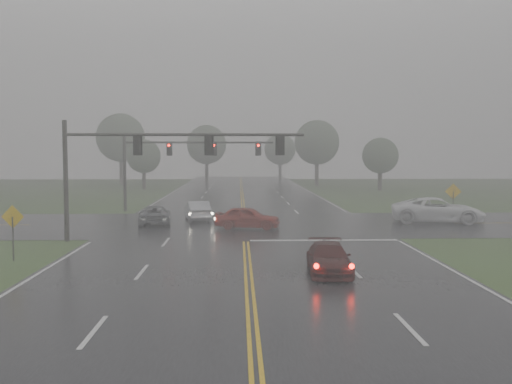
{
  "coord_description": "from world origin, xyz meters",
  "views": [
    {
      "loc": [
        -0.4,
        -17.9,
        5.07
      ],
      "look_at": [
        0.64,
        16.0,
        2.7
      ],
      "focal_mm": 40.0,
      "sensor_mm": 36.0,
      "label": 1
    }
  ],
  "objects_px": {
    "signal_gantry_near": "(141,156)",
    "sedan_maroon": "(329,274)",
    "signal_gantry_far": "(172,156)",
    "pickup_white": "(438,223)",
    "sedan_red": "(248,229)",
    "car_grey": "(155,224)",
    "sedan_silver": "(197,221)"
  },
  "relations": [
    {
      "from": "sedan_maroon",
      "to": "sedan_red",
      "type": "relative_size",
      "value": 0.99
    },
    {
      "from": "signal_gantry_near",
      "to": "signal_gantry_far",
      "type": "height_order",
      "value": "signal_gantry_near"
    },
    {
      "from": "pickup_white",
      "to": "signal_gantry_far",
      "type": "bearing_deg",
      "value": 77.77
    },
    {
      "from": "pickup_white",
      "to": "signal_gantry_near",
      "type": "relative_size",
      "value": 0.47
    },
    {
      "from": "sedan_red",
      "to": "pickup_white",
      "type": "height_order",
      "value": "pickup_white"
    },
    {
      "from": "sedan_red",
      "to": "pickup_white",
      "type": "bearing_deg",
      "value": -68.41
    },
    {
      "from": "sedan_red",
      "to": "car_grey",
      "type": "bearing_deg",
      "value": 79.08
    },
    {
      "from": "sedan_maroon",
      "to": "sedan_red",
      "type": "xyz_separation_m",
      "value": [
        -3.18,
        14.09,
        0.0
      ]
    },
    {
      "from": "sedan_silver",
      "to": "signal_gantry_far",
      "type": "bearing_deg",
      "value": -80.37
    },
    {
      "from": "sedan_maroon",
      "to": "car_grey",
      "type": "bearing_deg",
      "value": 123.79
    },
    {
      "from": "sedan_maroon",
      "to": "signal_gantry_near",
      "type": "bearing_deg",
      "value": 139.09
    },
    {
      "from": "pickup_white",
      "to": "signal_gantry_near",
      "type": "xyz_separation_m",
      "value": [
        -19.83,
        -7.76,
        4.87
      ]
    },
    {
      "from": "signal_gantry_far",
      "to": "sedan_silver",
      "type": "bearing_deg",
      "value": -69.23
    },
    {
      "from": "sedan_maroon",
      "to": "signal_gantry_near",
      "type": "distance_m",
      "value": 13.9
    },
    {
      "from": "sedan_red",
      "to": "pickup_white",
      "type": "distance_m",
      "value": 14.01
    },
    {
      "from": "sedan_silver",
      "to": "pickup_white",
      "type": "height_order",
      "value": "pickup_white"
    },
    {
      "from": "car_grey",
      "to": "signal_gantry_near",
      "type": "height_order",
      "value": "signal_gantry_near"
    },
    {
      "from": "sedan_red",
      "to": "sedan_silver",
      "type": "relative_size",
      "value": 0.98
    },
    {
      "from": "sedan_silver",
      "to": "pickup_white",
      "type": "xyz_separation_m",
      "value": [
        17.38,
        -1.9,
        0.0
      ]
    },
    {
      "from": "sedan_silver",
      "to": "signal_gantry_near",
      "type": "xyz_separation_m",
      "value": [
        -2.45,
        -9.65,
        4.87
      ]
    },
    {
      "from": "pickup_white",
      "to": "sedan_silver",
      "type": "bearing_deg",
      "value": 95.66
    },
    {
      "from": "signal_gantry_near",
      "to": "sedan_maroon",
      "type": "bearing_deg",
      "value": -44.48
    },
    {
      "from": "signal_gantry_near",
      "to": "sedan_red",
      "type": "bearing_deg",
      "value": 39.16
    },
    {
      "from": "signal_gantry_far",
      "to": "pickup_white",
      "type": "bearing_deg",
      "value": -24.11
    },
    {
      "from": "sedan_maroon",
      "to": "pickup_white",
      "type": "relative_size",
      "value": 0.66
    },
    {
      "from": "sedan_maroon",
      "to": "car_grey",
      "type": "height_order",
      "value": "car_grey"
    },
    {
      "from": "signal_gantry_far",
      "to": "signal_gantry_near",
      "type": "bearing_deg",
      "value": -89.19
    },
    {
      "from": "sedan_red",
      "to": "signal_gantry_near",
      "type": "relative_size",
      "value": 0.32
    },
    {
      "from": "sedan_silver",
      "to": "signal_gantry_near",
      "type": "height_order",
      "value": "signal_gantry_near"
    },
    {
      "from": "sedan_red",
      "to": "car_grey",
      "type": "height_order",
      "value": "sedan_red"
    },
    {
      "from": "sedan_red",
      "to": "signal_gantry_far",
      "type": "relative_size",
      "value": 0.33
    },
    {
      "from": "signal_gantry_far",
      "to": "car_grey",
      "type": "bearing_deg",
      "value": -90.86
    }
  ]
}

